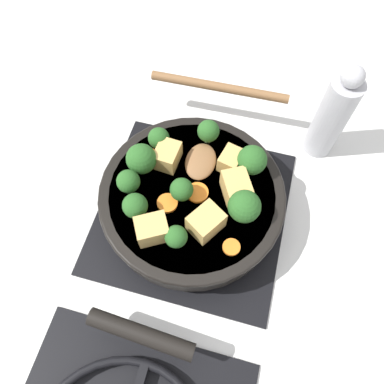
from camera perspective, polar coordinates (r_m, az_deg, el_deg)
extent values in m
plane|color=silver|center=(0.64, 0.00, -3.06)|extent=(2.40, 2.40, 0.00)
cube|color=black|center=(0.64, 0.00, -2.92)|extent=(0.31, 0.31, 0.01)
torus|color=black|center=(0.62, 0.00, -2.32)|extent=(0.24, 0.24, 0.01)
cube|color=black|center=(0.62, 0.00, -2.32)|extent=(0.01, 0.23, 0.01)
cube|color=black|center=(0.62, 0.00, -2.32)|extent=(0.23, 0.01, 0.01)
cylinder|color=black|center=(0.59, 0.00, -1.08)|extent=(0.28, 0.28, 0.05)
cylinder|color=brown|center=(0.59, 0.00, -0.91)|extent=(0.26, 0.26, 0.04)
torus|color=black|center=(0.58, 0.00, -0.18)|extent=(0.29, 0.29, 0.01)
cylinder|color=black|center=(0.53, -7.81, -20.67)|extent=(0.15, 0.03, 0.02)
ellipsoid|color=brown|center=(0.59, 1.17, 4.72)|extent=(0.05, 0.07, 0.01)
cylinder|color=brown|center=(0.68, 4.18, 15.67)|extent=(0.24, 0.02, 0.02)
cube|color=tan|center=(0.56, 6.73, 0.75)|extent=(0.05, 0.06, 0.04)
cube|color=tan|center=(0.58, -3.76, 5.54)|extent=(0.04, 0.05, 0.03)
cube|color=tan|center=(0.53, 2.13, -4.62)|extent=(0.06, 0.06, 0.04)
cube|color=tan|center=(0.53, -6.10, -5.68)|extent=(0.06, 0.05, 0.04)
cube|color=tan|center=(0.58, 5.93, 4.82)|extent=(0.04, 0.04, 0.03)
cylinder|color=#709956|center=(0.61, -4.95, 7.18)|extent=(0.01, 0.01, 0.01)
sphere|color=#285B23|center=(0.60, -5.10, 8.19)|extent=(0.03, 0.03, 0.03)
cylinder|color=#709956|center=(0.59, 8.82, 3.65)|extent=(0.01, 0.01, 0.01)
sphere|color=#285B23|center=(0.57, 9.14, 4.83)|extent=(0.05, 0.05, 0.05)
cylinder|color=#709956|center=(0.56, -1.55, -0.51)|extent=(0.01, 0.01, 0.01)
sphere|color=#285B23|center=(0.55, -1.60, 0.38)|extent=(0.03, 0.03, 0.03)
cylinder|color=#709956|center=(0.56, -8.40, -2.93)|extent=(0.01, 0.01, 0.01)
sphere|color=#285B23|center=(0.54, -8.68, -2.07)|extent=(0.04, 0.04, 0.04)
cylinder|color=#709956|center=(0.55, 7.68, -3.23)|extent=(0.01, 0.01, 0.01)
sphere|color=#285B23|center=(0.53, 7.99, -2.19)|extent=(0.05, 0.05, 0.05)
cylinder|color=#709956|center=(0.58, -9.40, 0.70)|extent=(0.01, 0.01, 0.01)
sphere|color=#285B23|center=(0.56, -9.68, 1.61)|extent=(0.04, 0.04, 0.04)
cylinder|color=#709956|center=(0.59, -7.46, 3.82)|extent=(0.01, 0.01, 0.01)
sphere|color=#285B23|center=(0.57, -7.74, 5.03)|extent=(0.05, 0.05, 0.05)
cylinder|color=#709956|center=(0.62, 2.75, 8.15)|extent=(0.01, 0.01, 0.01)
sphere|color=#285B23|center=(0.60, 2.83, 9.21)|extent=(0.04, 0.04, 0.04)
cylinder|color=#709956|center=(0.54, -2.87, -7.34)|extent=(0.01, 0.01, 0.01)
sphere|color=#285B23|center=(0.52, -2.96, -6.68)|extent=(0.03, 0.03, 0.03)
cylinder|color=orange|center=(0.56, -3.77, -1.69)|extent=(0.03, 0.03, 0.01)
cylinder|color=orange|center=(0.54, 6.02, -8.35)|extent=(0.03, 0.03, 0.01)
cylinder|color=orange|center=(0.57, 0.80, -0.15)|extent=(0.03, 0.03, 0.01)
cylinder|color=orange|center=(0.60, -6.73, 5.43)|extent=(0.03, 0.03, 0.01)
cylinder|color=#B2B2B7|center=(0.68, 20.40, 10.45)|extent=(0.05, 0.05, 0.16)
sphere|color=#B2B2B7|center=(0.61, 23.32, 15.83)|extent=(0.03, 0.03, 0.03)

